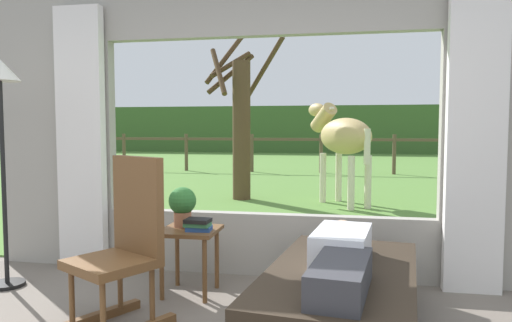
{
  "coord_description": "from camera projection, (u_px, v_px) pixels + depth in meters",
  "views": [
    {
      "loc": [
        0.69,
        -1.86,
        1.31
      ],
      "look_at": [
        0.0,
        1.8,
        1.05
      ],
      "focal_mm": 33.4,
      "sensor_mm": 36.0,
      "label": 1
    }
  ],
  "objects": [
    {
      "name": "back_wall_with_window",
      "position": [
        266.0,
        135.0,
        4.17
      ],
      "size": [
        5.2,
        0.12,
        2.55
      ],
      "color": "#9E998E",
      "rests_on": "ground_plane"
    },
    {
      "name": "curtain_panel_left",
      "position": [
        81.0,
        140.0,
        4.35
      ],
      "size": [
        0.44,
        0.1,
        2.4
      ],
      "primitive_type": "cube",
      "color": "silver",
      "rests_on": "ground_plane"
    },
    {
      "name": "curtain_panel_right",
      "position": [
        475.0,
        142.0,
        3.72
      ],
      "size": [
        0.44,
        0.1,
        2.4
      ],
      "primitive_type": "cube",
      "color": "silver",
      "rests_on": "ground_plane"
    },
    {
      "name": "outdoor_pasture_lawn",
      "position": [
        323.0,
        169.0,
        14.94
      ],
      "size": [
        36.0,
        21.68,
        0.02
      ],
      "primitive_type": "cube",
      "color": "#568438",
      "rests_on": "ground_plane"
    },
    {
      "name": "distant_hill_ridge",
      "position": [
        333.0,
        130.0,
        24.5
      ],
      "size": [
        36.0,
        2.0,
        2.4
      ],
      "primitive_type": "cube",
      "color": "#3C5E2B",
      "rests_on": "ground_plane"
    },
    {
      "name": "recliner_sofa",
      "position": [
        341.0,
        300.0,
        3.02
      ],
      "size": [
        1.11,
        1.8,
        0.42
      ],
      "rotation": [
        0.0,
        0.0,
        -0.13
      ],
      "color": "black",
      "rests_on": "ground_plane"
    },
    {
      "name": "reclining_person",
      "position": [
        341.0,
        255.0,
        2.95
      ],
      "size": [
        0.41,
        1.44,
        0.22
      ],
      "rotation": [
        0.0,
        0.0,
        -0.13
      ],
      "color": "silver",
      "rests_on": "recliner_sofa"
    },
    {
      "name": "rocking_chair",
      "position": [
        125.0,
        244.0,
        3.13
      ],
      "size": [
        0.74,
        0.82,
        1.12
      ],
      "rotation": [
        0.0,
        0.0,
        -0.51
      ],
      "color": "brown",
      "rests_on": "ground_plane"
    },
    {
      "name": "side_table",
      "position": [
        190.0,
        241.0,
        3.74
      ],
      "size": [
        0.44,
        0.44,
        0.52
      ],
      "color": "brown",
      "rests_on": "ground_plane"
    },
    {
      "name": "potted_plant",
      "position": [
        182.0,
        204.0,
        3.79
      ],
      "size": [
        0.22,
        0.22,
        0.32
      ],
      "color": "#9E6042",
      "rests_on": "side_table"
    },
    {
      "name": "book_stack",
      "position": [
        198.0,
        225.0,
        3.65
      ],
      "size": [
        0.2,
        0.16,
        0.1
      ],
      "color": "#23478C",
      "rests_on": "side_table"
    },
    {
      "name": "floor_lamp_left",
      "position": [
        1.0,
        103.0,
        3.84
      ],
      "size": [
        0.32,
        0.32,
        1.87
      ],
      "color": "black",
      "rests_on": "ground_plane"
    },
    {
      "name": "horse",
      "position": [
        342.0,
        137.0,
        7.92
      ],
      "size": [
        1.31,
        1.69,
        1.73
      ],
      "rotation": [
        0.0,
        0.0,
        0.6
      ],
      "color": "tan",
      "rests_on": "outdoor_pasture_lawn"
    },
    {
      "name": "pasture_tree",
      "position": [
        241.0,
        120.0,
        8.53
      ],
      "size": [
        1.47,
        1.4,
        3.14
      ],
      "color": "#4C3823",
      "rests_on": "outdoor_pasture_lawn"
    },
    {
      "name": "pasture_fence_line",
      "position": [
        321.0,
        147.0,
        13.45
      ],
      "size": [
        16.1,
        0.1,
        1.1
      ],
      "color": "brown",
      "rests_on": "outdoor_pasture_lawn"
    }
  ]
}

